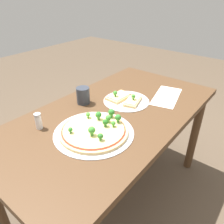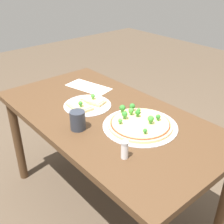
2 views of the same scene
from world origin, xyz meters
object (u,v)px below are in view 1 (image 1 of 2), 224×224
Objects in this scene: pizza_tray_slice at (125,99)px; condiment_shaker at (38,121)px; dining_table at (113,125)px; pizza_tray_whole at (95,130)px; drinking_cup at (83,95)px.

condiment_shaker is at bearing -17.63° from pizza_tray_slice.
dining_table is at bearing 151.99° from condiment_shaker.
condiment_shaker reaches higher than dining_table.
pizza_tray_slice is (-0.16, -0.03, 0.10)m from dining_table.
condiment_shaker is (0.52, -0.16, 0.03)m from pizza_tray_slice.
pizza_tray_whole is 0.29m from condiment_shaker.
pizza_tray_whole is at bearing 12.15° from pizza_tray_slice.
dining_table is at bearing 96.99° from drinking_cup.
drinking_cup is at bearing -83.01° from dining_table.
condiment_shaker is at bearing -58.97° from pizza_tray_whole.
drinking_cup reaches higher than condiment_shaker.
condiment_shaker is at bearing -28.01° from dining_table.
pizza_tray_slice is 2.81× the size of drinking_cup.
drinking_cup reaches higher than dining_table.
pizza_tray_slice is at bearing 162.37° from condiment_shaker.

